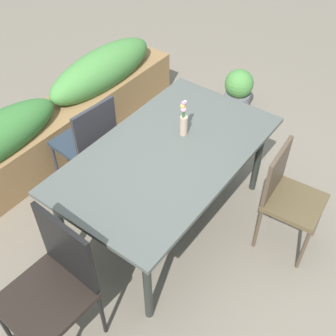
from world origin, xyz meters
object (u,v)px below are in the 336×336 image
at_px(planter_box, 57,119).
at_px(chair_far_side, 88,140).
at_px(potted_plant, 238,91).
at_px(flower_vase, 184,121).
at_px(dining_table, 168,158).
at_px(chair_near_right, 287,194).
at_px(chair_end_left, 54,282).

bearing_deg(planter_box, chair_far_side, -104.91).
bearing_deg(potted_plant, flower_vase, -169.06).
bearing_deg(dining_table, chair_near_right, -64.64).
bearing_deg(planter_box, dining_table, -94.74).
bearing_deg(chair_end_left, flower_vase, -85.67).
xyz_separation_m(dining_table, flower_vase, (0.23, 0.03, 0.19)).
relative_size(dining_table, chair_far_side, 1.89).
bearing_deg(potted_plant, planter_box, 145.12).
height_order(chair_end_left, potted_plant, chair_end_left).
distance_m(chair_far_side, planter_box, 0.64).
relative_size(chair_far_side, chair_end_left, 0.91).
relative_size(flower_vase, planter_box, 0.10).
distance_m(chair_far_side, chair_end_left, 1.37).
bearing_deg(chair_near_right, chair_end_left, -31.59).
height_order(chair_end_left, flower_vase, flower_vase).
xyz_separation_m(chair_end_left, flower_vase, (1.38, 0.03, 0.34)).
bearing_deg(flower_vase, chair_end_left, -178.63).
bearing_deg(dining_table, flower_vase, 6.96).
bearing_deg(flower_vase, chair_near_right, -79.79).
relative_size(chair_near_right, potted_plant, 1.72).
height_order(chair_end_left, planter_box, chair_end_left).
bearing_deg(chair_far_side, flower_vase, -65.21).
bearing_deg(potted_plant, chair_far_side, 164.15).
distance_m(chair_far_side, flower_vase, 0.91).
relative_size(flower_vase, potted_plant, 0.59).
bearing_deg(chair_end_left, chair_far_side, -51.02).
bearing_deg(chair_far_side, potted_plant, -10.78).
relative_size(dining_table, chair_end_left, 1.72).
bearing_deg(chair_end_left, planter_box, -39.04).
relative_size(chair_near_right, flower_vase, 2.92).
distance_m(chair_near_right, planter_box, 2.23).
bearing_deg(planter_box, chair_end_left, -132.00).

